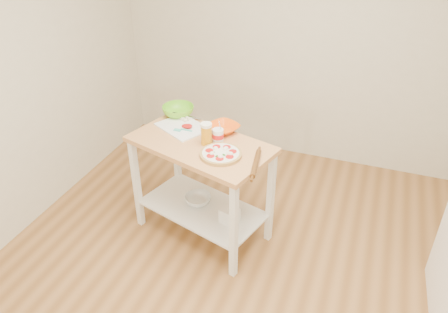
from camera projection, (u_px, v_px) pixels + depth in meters
room_shell at (234, 142)px, 2.49m from camera, size 4.04×4.54×2.74m
prep_island at (201, 170)px, 3.52m from camera, size 1.23×0.89×0.90m
pizza at (221, 154)px, 3.22m from camera, size 0.31×0.31×0.05m
cutting_board at (183, 127)px, 3.60m from camera, size 0.49×0.45×0.04m
spatula at (182, 130)px, 3.53m from camera, size 0.15×0.05×0.01m
knife at (183, 115)px, 3.75m from camera, size 0.27×0.04×0.01m
orange_bowl at (223, 128)px, 3.52m from camera, size 0.32×0.32×0.06m
green_bowl at (178, 111)px, 3.77m from camera, size 0.36×0.36×0.09m
beer_pint at (206, 134)px, 3.32m from camera, size 0.09×0.09×0.18m
yogurt_tub at (218, 135)px, 3.37m from camera, size 0.09×0.09×0.19m
rolling_pin at (256, 164)px, 3.10m from camera, size 0.09×0.34×0.04m
shelf_glass_bowl at (198, 200)px, 3.76m from camera, size 0.28×0.28×0.07m
shelf_bin at (230, 215)px, 3.54m from camera, size 0.16×0.16×0.13m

